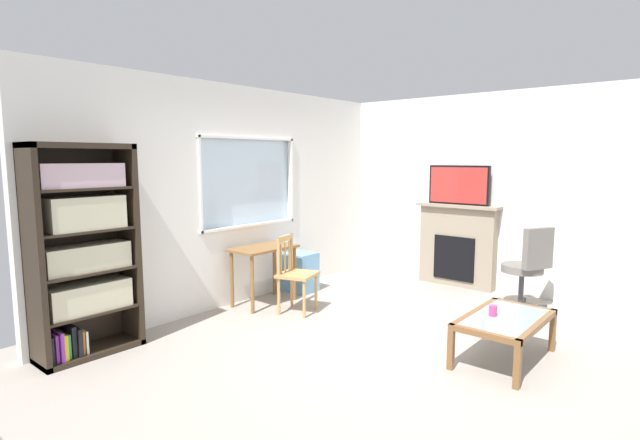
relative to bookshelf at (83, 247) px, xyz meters
name	(u,v)px	position (x,y,z in m)	size (l,w,h in m)	color
ground	(394,344)	(2.03, -2.04, -1.01)	(6.06, 5.56, 0.02)	#9E9389
wall_back_with_window	(237,197)	(2.02, 0.24, 0.32)	(5.06, 0.15, 2.67)	silver
wall_right	(497,193)	(4.63, -2.04, 0.34)	(0.12, 4.76, 2.67)	silver
bookshelf	(83,247)	(0.00, 0.00, 0.00)	(0.90, 0.38, 1.93)	#2D2319
desk_under_window	(264,257)	(2.12, -0.11, -0.41)	(0.82, 0.46, 0.71)	brown
wooden_chair	(295,273)	(2.13, -0.62, -0.53)	(0.52, 0.51, 0.90)	tan
plastic_drawer_unit	(300,272)	(2.84, -0.06, -0.73)	(0.35, 0.40, 0.53)	#72ADDB
fireplace	(457,245)	(4.47, -1.56, -0.42)	(0.26, 1.17, 1.15)	gray
tv	(459,185)	(4.45, -1.56, 0.43)	(0.06, 0.87, 0.54)	black
office_chair	(528,264)	(3.98, -2.67, -0.44)	(0.60, 0.62, 1.00)	slate
coffee_table	(505,323)	(2.33, -2.99, -0.65)	(1.04, 0.60, 0.40)	#8C9E99
sippy_cup	(493,310)	(2.29, -2.89, -0.55)	(0.07, 0.07, 0.09)	#DB3D84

